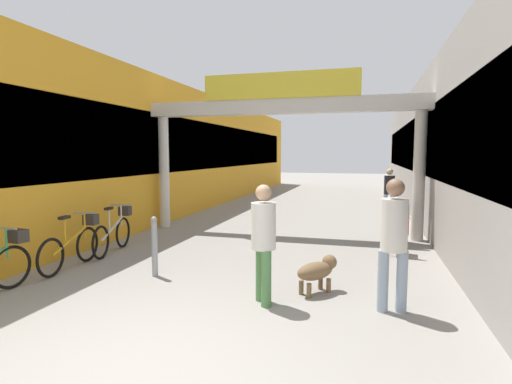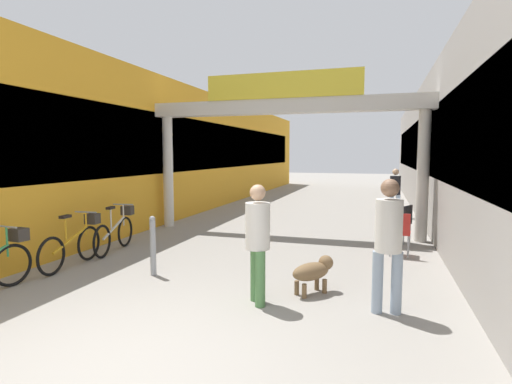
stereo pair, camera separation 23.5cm
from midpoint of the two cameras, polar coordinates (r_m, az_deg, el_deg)
The scene contains 13 objects.
ground_plane at distance 4.42m, azimuth -17.36°, elevation -22.74°, with size 80.00×80.00×0.00m, color gray.
storefront_left at distance 15.97m, azimuth -10.27°, elevation 5.69°, with size 3.00×26.00×4.30m.
storefront_right at distance 14.46m, azimuth 28.61°, elevation 5.14°, with size 3.00×26.00×4.30m.
arcade_sign_gateway at distance 10.35m, azimuth 4.60°, elevation 10.07°, with size 7.40×0.47×4.09m.
pedestrian_with_dog at distance 5.49m, azimuth 1.48°, elevation -6.36°, with size 0.47×0.47×1.66m.
pedestrian_companion at distance 5.45m, azimuth 19.58°, elevation -6.07°, with size 0.40×0.39×1.76m.
pedestrian_carrying_crate at distance 13.85m, azimuth 19.71°, elevation 0.32°, with size 0.47×0.47×1.59m.
dog_on_leash at distance 6.11m, azimuth 9.40°, elevation -11.07°, with size 0.66×0.72×0.54m.
bicycle_orange_second at distance 8.10m, azimuth -23.67°, elevation -6.62°, with size 0.46×1.69×0.98m.
bicycle_silver_third at distance 9.03m, azimuth -18.59°, elevation -5.23°, with size 0.47×1.67×0.98m.
bollard_post_metal at distance 7.04m, azimuth -13.58°, elevation -7.40°, with size 0.10×0.10×1.02m.
cafe_chair_red_nearer at distance 8.61m, azimuth 20.59°, elevation -5.11°, with size 0.44×0.44×0.89m.
cafe_chair_black_farther at distance 9.87m, azimuth 20.96°, elevation -3.80°, with size 0.54×0.54×0.89m.
Camera 2 is at (2.37, -3.15, 2.07)m, focal length 28.00 mm.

